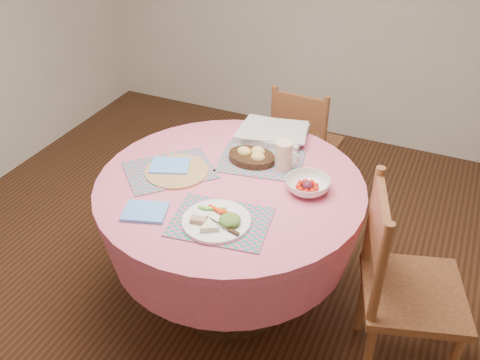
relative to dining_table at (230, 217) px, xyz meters
The scene contains 15 objects.
ground 0.56m from the dining_table, ahead, with size 4.00×4.00×0.00m, color #331C0F.
dining_table is the anchor object (origin of this frame).
chair_right 0.83m from the dining_table, ahead, with size 0.53×0.55×0.96m.
chair_back 1.01m from the dining_table, 87.82° to the left, with size 0.41×0.39×0.84m.
placemat_front 0.35m from the dining_table, 72.71° to the right, with size 0.40×0.30×0.01m, color #168174.
placemat_left 0.36m from the dining_table, behind, with size 0.40×0.30×0.01m, color #168174.
placemat_back 0.31m from the dining_table, 75.77° to the left, with size 0.40×0.30×0.01m, color #168174.
wicker_trivet 0.33m from the dining_table, behind, with size 0.30×0.30×0.01m, color olive.
napkin_near 0.47m from the dining_table, 123.26° to the right, with size 0.18×0.14×0.01m, color #5C99EE.
napkin_far 0.38m from the dining_table, behind, with size 0.18×0.14×0.01m, color #5C99EE.
dinner_plate 0.37m from the dining_table, 74.65° to the right, with size 0.28×0.28×0.05m.
bread_bowl 0.31m from the dining_table, 84.54° to the left, with size 0.23×0.23×0.08m.
latte_mug 0.39m from the dining_table, 48.41° to the left, with size 0.12×0.08×0.14m.
fruit_bowl 0.42m from the dining_table, 13.71° to the left, with size 0.20×0.20×0.06m.
newspaper_stack 0.53m from the dining_table, 87.35° to the left, with size 0.38×0.32×0.04m.
Camera 1 is at (0.87, -1.82, 2.13)m, focal length 40.00 mm.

